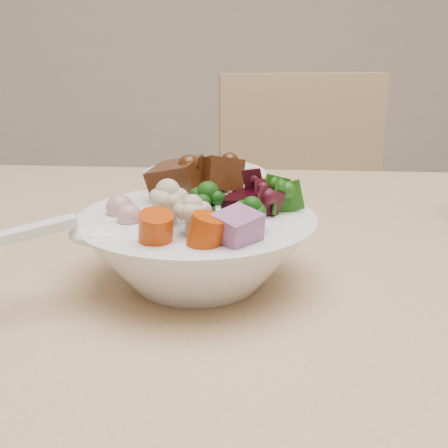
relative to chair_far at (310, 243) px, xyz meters
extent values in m
cylinder|color=#DAB781|center=(-0.62, -0.27, -0.14)|extent=(0.06, 0.06, 0.70)
cube|color=tan|center=(0.00, -0.07, -0.06)|extent=(0.42, 0.42, 0.04)
cube|color=tan|center=(0.00, 0.11, 0.16)|extent=(0.40, 0.04, 0.44)
cylinder|color=tan|center=(-0.16, -0.25, -0.29)|extent=(0.03, 0.03, 0.41)
cylinder|color=tan|center=(0.18, -0.24, -0.29)|extent=(0.03, 0.03, 0.41)
cylinder|color=tan|center=(-0.17, 0.09, -0.29)|extent=(0.03, 0.03, 0.41)
cylinder|color=tan|center=(0.17, 0.10, -0.29)|extent=(0.03, 0.03, 0.41)
sphere|color=black|center=(-0.28, -0.78, 0.33)|extent=(0.04, 0.04, 0.04)
sphere|color=#C1B891|center=(-0.32, -0.79, 0.33)|extent=(0.04, 0.04, 0.04)
cube|color=black|center=(-0.23, -0.75, 0.32)|extent=(0.04, 0.04, 0.03)
cube|color=#93598B|center=(-0.26, -0.84, 0.32)|extent=(0.05, 0.05, 0.04)
cylinder|color=#BC3C05|center=(-0.33, -0.84, 0.32)|extent=(0.04, 0.04, 0.03)
sphere|color=tan|center=(-0.36, -0.78, 0.32)|extent=(0.03, 0.03, 0.03)
ellipsoid|color=white|center=(-0.39, -0.81, 0.31)|extent=(0.07, 0.06, 0.02)
cube|color=white|center=(-0.46, -0.83, 0.32)|extent=(0.11, 0.04, 0.03)
camera|label=1|loc=(-0.32, -1.37, 0.50)|focal=50.00mm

